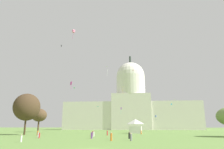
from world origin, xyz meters
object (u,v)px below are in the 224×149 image
Objects in this scene: tree_west_mid at (39,115)px; person_white_lawn_far_right at (38,135)px; kite_red_high at (133,70)px; kite_blue_low at (156,116)px; person_white_aisle_center at (21,139)px; person_red_mid_center at (39,135)px; person_orange_deep_crowd at (111,137)px; person_black_near_tree_west at (129,136)px; kite_lime_mid at (174,100)px; person_purple_near_tent at (92,135)px; kite_green_mid at (74,88)px; tree_west_far at (27,107)px; person_maroon_mid_left at (93,133)px; kite_pink_high at (74,31)px; kite_black_high at (61,46)px; person_orange_lawn_far_left at (38,133)px; capitol_building at (131,106)px; person_grey_near_tree_east at (131,137)px; kite_violet_low at (121,108)px; event_tent at (135,126)px; person_red_edge_east at (107,133)px; person_orange_back_left at (141,132)px; person_red_mid_right at (111,136)px; kite_white_mid at (108,68)px; kite_turquoise_low at (98,107)px; person_white_back_center at (94,134)px; kite_magenta_low at (71,84)px; kite_orange_mid at (122,88)px.

tree_west_mid is 8.00× the size of person_white_lawn_far_right.
kite_blue_low is (15.49, 20.62, -28.90)m from kite_red_high.
person_red_mid_center is at bearing -179.57° from person_white_aisle_center.
person_black_near_tree_west is at bearing -66.54° from person_orange_deep_crowd.
kite_lime_mid is at bearing 144.22° from person_white_aisle_center.
person_purple_near_tent is 2.07× the size of kite_green_mid.
tree_west_far is 27.86m from person_maroon_mid_left.
kite_pink_high is at bearing -6.54° from kite_green_mid.
tree_west_mid is 8.76× the size of kite_black_high.
kite_blue_low is (43.14, 94.60, 9.11)m from person_white_lawn_far_right.
person_orange_lawn_far_left reaches higher than person_red_mid_center.
capitol_building reaches higher than person_white_lawn_far_right.
person_grey_near_tree_east is 105.67m from kite_violet_low.
event_tent is 3.52× the size of person_black_near_tree_west.
person_white_aisle_center is 0.85× the size of person_red_edge_east.
person_orange_back_left is at bearing 14.81° from tree_west_far.
person_red_mid_right is 46.38m from kite_white_mid.
event_tent is at bearing 109.62° from person_red_mid_center.
person_grey_near_tree_east is 38.52m from person_orange_back_left.
person_white_lawn_far_right is 16.33m from person_purple_near_tent.
capitol_building is 32.23× the size of kite_blue_low.
person_red_edge_east is at bearing -177.77° from kite_violet_low.
kite_red_high is at bearing -61.09° from kite_white_mid.
capitol_building is at bearing -148.29° from kite_red_high.
kite_white_mid reaches higher than person_grey_near_tree_east.
capitol_building reaches higher than person_white_aisle_center.
capitol_building reaches higher than person_orange_deep_crowd.
kite_black_high is at bearing -11.62° from person_orange_deep_crowd.
capitol_building is 71.88× the size of person_red_mid_right.
person_red_mid_center is (14.23, -19.00, -9.27)m from tree_west_far.
person_orange_lawn_far_left is at bearing 93.02° from kite_turquoise_low.
person_white_lawn_far_right is 86.45m from kite_turquoise_low.
event_tent is 3.45× the size of person_orange_deep_crowd.
kite_red_high is (43.19, 17.95, -11.83)m from kite_black_high.
kite_turquoise_low reaches higher than person_white_back_center.
person_orange_lawn_far_left reaches higher than person_red_mid_right.
kite_turquoise_low is (18.38, 29.00, -34.55)m from kite_black_high.
event_tent is at bearing 22.85° from person_red_edge_east.
person_red_edge_east is at bearing 78.79° from person_white_back_center.
kite_magenta_low reaches higher than person_orange_back_left.
person_orange_back_left is 0.44× the size of kite_blue_low.
kite_pink_high reaches higher than person_orange_back_left.
person_orange_lawn_far_left is 0.47× the size of kite_blue_low.
person_grey_near_tree_east is at bearing -85.66° from event_tent.
person_red_edge_east is 69.92m from kite_green_mid.
capitol_building is 81.28× the size of kite_black_high.
kite_blue_low is (39.22, 78.87, -29.99)m from kite_pink_high.
person_orange_deep_crowd is 6.36m from person_red_mid_right.
kite_orange_mid is (-4.11, 51.84, 20.26)m from person_grey_near_tree_east.
event_tent is at bearing -16.79° from tree_west_mid.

